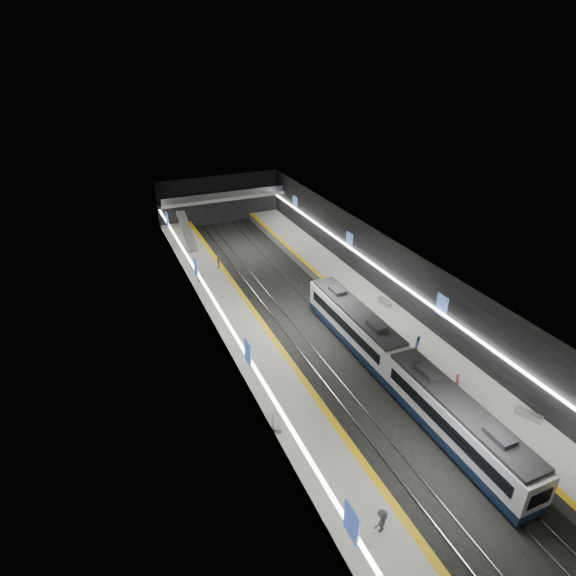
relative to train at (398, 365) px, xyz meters
name	(u,v)px	position (x,y,z in m)	size (l,w,h in m)	color
ground	(313,326)	(-2.50, 11.83, -2.20)	(70.00, 70.00, 0.00)	black
ceiling	(315,258)	(-2.50, 11.83, 5.80)	(20.00, 70.00, 0.04)	beige
wall_left	(220,313)	(-12.50, 11.83, 1.80)	(0.04, 70.00, 8.00)	black
wall_right	(395,277)	(7.50, 11.83, 1.80)	(0.04, 70.00, 8.00)	black
wall_back	(219,200)	(-2.50, 46.83, 1.80)	(20.00, 0.04, 8.00)	black
platform_left	(246,338)	(-10.00, 11.83, -1.70)	(5.00, 70.00, 1.00)	slate
tile_surface_left	(246,333)	(-10.00, 11.83, -1.19)	(5.00, 70.00, 0.02)	#A0A09B
tactile_strip_left	(266,329)	(-7.80, 11.83, -1.18)	(0.60, 70.00, 0.02)	#DFAF0B
platform_right	(373,308)	(5.00, 11.83, -1.70)	(5.00, 70.00, 1.00)	slate
tile_surface_right	(373,304)	(5.00, 11.83, -1.19)	(5.00, 70.00, 0.02)	#A0A09B
tactile_strip_right	(356,308)	(2.80, 11.83, -1.18)	(0.60, 70.00, 0.02)	#DFAF0B
rails	(313,326)	(-2.50, 11.83, -2.14)	(6.52, 70.00, 0.12)	gray
train	(398,365)	(0.00, 0.00, 0.00)	(2.69, 30.04, 3.60)	#0F1F39
ad_posters	(309,285)	(-2.50, 12.83, 2.30)	(19.94, 53.50, 2.20)	#4670D3
cove_light_left	(222,314)	(-12.30, 11.83, 1.60)	(0.25, 68.60, 0.12)	white
cove_light_right	(393,278)	(7.30, 11.83, 1.60)	(0.25, 68.60, 0.12)	white
mezzanine_bridge	(223,197)	(-2.50, 44.76, 2.84)	(20.00, 3.00, 1.50)	gray
escalator	(187,231)	(-10.00, 37.83, 0.70)	(1.20, 8.00, 0.60)	#99999E
bench_left_near	(277,423)	(-12.00, -1.38, -0.96)	(0.54, 1.96, 0.48)	#99999E
bench_left_far	(201,278)	(-11.13, 25.55, -0.99)	(0.47, 1.67, 0.41)	#99999E
bench_right_near	(529,415)	(6.54, -8.39, -0.95)	(0.57, 2.04, 0.50)	#99999E
bench_right_far	(385,302)	(6.27, 11.50, -0.95)	(0.57, 2.04, 0.50)	#99999E
passenger_right_a	(457,382)	(3.58, -3.44, -0.41)	(0.57, 0.38, 1.57)	#B44354
passenger_right_b	(419,343)	(4.14, 2.57, -0.40)	(0.77, 0.60, 1.59)	#5272B1
passenger_left_a	(218,262)	(-8.20, 28.08, -0.35)	(0.99, 0.41, 1.69)	beige
passenger_left_b	(381,521)	(-9.59, -12.15, -0.33)	(1.11, 0.64, 1.73)	#43424A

